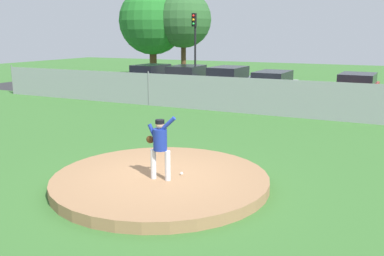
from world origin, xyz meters
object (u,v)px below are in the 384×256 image
object	(u,v)px
baseball	(182,174)
parked_car_champagne	(187,81)
parked_car_silver	(272,87)
parked_car_slate	(228,83)
pitcher_youth	(160,143)
parked_car_navy	(151,79)
traffic_light_near	(195,37)
parked_car_red	(357,90)

from	to	relation	value
baseball	parked_car_champagne	bearing A→B (deg)	116.26
parked_car_silver	parked_car_slate	size ratio (longest dim) A/B	1.03
pitcher_youth	parked_car_navy	xyz separation A→B (m)	(-9.43, 15.04, -0.33)
parked_car_slate	traffic_light_near	xyz separation A→B (m)	(-4.20, 4.22, 2.58)
parked_car_slate	parked_car_champagne	bearing A→B (deg)	-174.95
parked_car_silver	parked_car_red	distance (m)	4.29
parked_car_slate	baseball	bearing A→B (deg)	-73.08
parked_car_silver	parked_car_champagne	size ratio (longest dim) A/B	1.03
parked_car_champagne	traffic_light_near	size ratio (longest dim) A/B	0.92
pitcher_youth	parked_car_red	bearing A→B (deg)	78.60
parked_car_silver	parked_car_slate	xyz separation A→B (m)	(-2.78, 0.56, 0.05)
parked_car_navy	parked_car_slate	world-z (taller)	parked_car_slate
parked_car_champagne	parked_car_red	distance (m)	9.66
parked_car_slate	parked_car_champagne	xyz separation A→B (m)	(-2.61, -0.23, -0.00)
pitcher_youth	parked_car_slate	size ratio (longest dim) A/B	0.33
parked_car_champagne	traffic_light_near	xyz separation A→B (m)	(-1.59, 4.45, 2.59)
parked_car_navy	baseball	bearing A→B (deg)	-56.21
baseball	parked_car_champagne	xyz separation A→B (m)	(-6.98, 14.15, 0.54)
traffic_light_near	parked_car_navy	bearing A→B (deg)	-106.01
parked_car_silver	parked_car_navy	size ratio (longest dim) A/B	1.10
parked_car_navy	pitcher_youth	bearing A→B (deg)	-57.92
parked_car_navy	parked_car_champagne	world-z (taller)	parked_car_champagne
pitcher_youth	parked_car_slate	bearing A→B (deg)	105.29
parked_car_slate	pitcher_youth	bearing A→B (deg)	-74.71
baseball	parked_car_slate	bearing A→B (deg)	106.92
pitcher_youth	parked_car_navy	distance (m)	17.75
pitcher_youth	parked_car_slate	xyz separation A→B (m)	(-4.06, 14.87, -0.30)
traffic_light_near	parked_car_champagne	bearing A→B (deg)	-70.33
parked_car_champagne	parked_car_red	size ratio (longest dim) A/B	1.09
pitcher_youth	parked_car_red	world-z (taller)	pitcher_youth
parked_car_slate	traffic_light_near	bearing A→B (deg)	134.82
parked_car_silver	parked_car_red	bearing A→B (deg)	6.52
parked_car_red	pitcher_youth	bearing A→B (deg)	-101.40
pitcher_youth	parked_car_navy	bearing A→B (deg)	122.08
baseball	parked_car_champagne	world-z (taller)	parked_car_champagne
pitcher_youth	parked_car_silver	distance (m)	14.37
baseball	parked_car_slate	world-z (taller)	parked_car_slate
parked_car_silver	baseball	bearing A→B (deg)	-83.44
parked_car_silver	parked_car_champagne	bearing A→B (deg)	176.49
parked_car_red	parked_car_champagne	bearing A→B (deg)	-179.07
parked_car_navy	parked_car_red	xyz separation A→B (m)	(12.41, -0.24, -0.01)
baseball	parked_car_silver	bearing A→B (deg)	96.56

